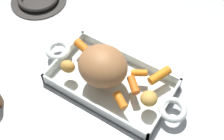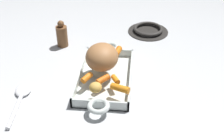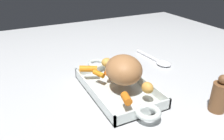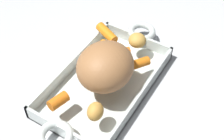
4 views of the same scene
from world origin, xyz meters
name	(u,v)px [view 3 (image 3 of 4)]	position (x,y,z in m)	size (l,w,h in m)	color
ground_plane	(117,91)	(0.00, 0.00, 0.00)	(1.96, 1.96, 0.00)	silver
roasting_dish	(117,88)	(0.00, 0.00, 0.01)	(0.44, 0.19, 0.04)	silver
pork_roast	(124,70)	(-0.02, -0.01, 0.09)	(0.13, 0.12, 0.10)	#A76F42
baby_carrot_short	(99,74)	(0.06, 0.04, 0.05)	(0.02, 0.02, 0.04)	orange
baby_carrot_southwest	(88,69)	(0.11, 0.06, 0.05)	(0.02, 0.02, 0.06)	orange
baby_carrot_northwest	(126,98)	(-0.12, 0.04, 0.05)	(0.02, 0.02, 0.04)	orange
baby_carrot_northeast	(123,68)	(0.06, -0.06, 0.05)	(0.02, 0.02, 0.04)	orange
baby_carrot_long	(110,70)	(0.07, 0.00, 0.05)	(0.02, 0.02, 0.05)	orange
potato_whole	(107,62)	(0.12, -0.02, 0.06)	(0.04, 0.04, 0.03)	gold
potato_halved	(148,88)	(-0.11, -0.05, 0.06)	(0.04, 0.03, 0.04)	gold
serving_spoon	(159,61)	(0.13, -0.28, 0.01)	(0.22, 0.06, 0.02)	white
pepper_mill	(219,96)	(-0.23, -0.22, 0.05)	(0.05, 0.05, 0.12)	brown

